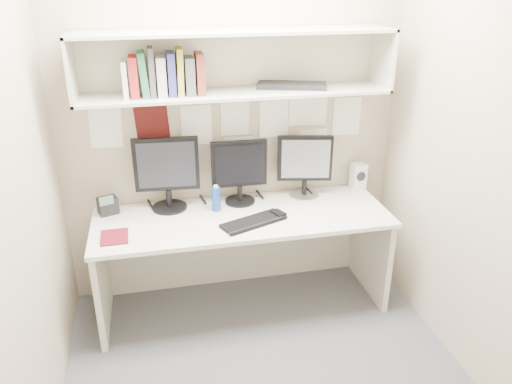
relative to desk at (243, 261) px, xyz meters
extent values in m
cube|color=#49494E|center=(0.00, -0.65, -0.37)|extent=(2.40, 2.00, 0.01)
cube|color=tan|center=(0.00, 0.35, 0.93)|extent=(2.40, 0.02, 2.60)
cube|color=tan|center=(0.00, -1.65, 0.93)|extent=(2.40, 0.02, 2.60)
cube|color=tan|center=(-1.20, -0.65, 0.93)|extent=(0.02, 2.00, 2.60)
cube|color=tan|center=(1.20, -0.65, 0.93)|extent=(0.02, 2.00, 2.60)
cube|color=silver|center=(0.00, -0.01, 0.35)|extent=(2.00, 0.70, 0.03)
cube|color=beige|center=(0.00, 0.32, -0.02)|extent=(1.96, 0.02, 0.70)
cube|color=beige|center=(0.00, 0.16, 1.16)|extent=(2.00, 0.38, 0.02)
cube|color=beige|center=(0.00, 0.16, 1.54)|extent=(2.00, 0.38, 0.02)
cube|color=beige|center=(0.00, 0.34, 1.35)|extent=(2.00, 0.02, 0.40)
cube|color=beige|center=(-0.99, 0.16, 1.35)|extent=(0.02, 0.38, 0.40)
cube|color=beige|center=(0.99, 0.16, 1.35)|extent=(0.02, 0.38, 0.40)
cylinder|color=black|center=(-0.48, 0.21, 0.37)|extent=(0.24, 0.24, 0.02)
cylinder|color=black|center=(-0.48, 0.21, 0.44)|extent=(0.04, 0.04, 0.12)
cube|color=black|center=(-0.48, 0.22, 0.69)|extent=(0.44, 0.07, 0.37)
cube|color=black|center=(-0.48, 0.20, 0.69)|extent=(0.38, 0.03, 0.32)
cylinder|color=black|center=(0.02, 0.21, 0.37)|extent=(0.22, 0.22, 0.02)
cylinder|color=black|center=(0.02, 0.21, 0.43)|extent=(0.04, 0.04, 0.11)
cube|color=black|center=(0.02, 0.22, 0.65)|extent=(0.39, 0.04, 0.33)
cube|color=black|center=(0.02, 0.20, 0.65)|extent=(0.34, 0.01, 0.28)
cylinder|color=#A5A5AA|center=(0.50, 0.21, 0.37)|extent=(0.22, 0.22, 0.02)
cylinder|color=black|center=(0.50, 0.21, 0.43)|extent=(0.04, 0.04, 0.11)
cube|color=black|center=(0.50, 0.22, 0.66)|extent=(0.39, 0.11, 0.33)
cube|color=#A1A1A5|center=(0.50, 0.20, 0.66)|extent=(0.34, 0.07, 0.29)
cube|color=black|center=(0.05, -0.14, 0.37)|extent=(0.47, 0.31, 0.02)
cube|color=black|center=(0.23, -0.07, 0.38)|extent=(0.10, 0.12, 0.03)
cube|color=silver|center=(0.94, 0.26, 0.47)|extent=(0.11, 0.11, 0.20)
cylinder|color=black|center=(0.94, 0.20, 0.49)|extent=(0.07, 0.01, 0.07)
cylinder|color=navy|center=(-0.16, 0.11, 0.45)|extent=(0.06, 0.06, 0.17)
cylinder|color=white|center=(-0.16, 0.11, 0.54)|extent=(0.03, 0.03, 0.02)
cube|color=#5E1019|center=(-0.84, -0.15, 0.37)|extent=(0.17, 0.21, 0.01)
cube|color=black|center=(-0.89, 0.22, 0.42)|extent=(0.15, 0.14, 0.11)
cube|color=#4C6659|center=(-0.89, 0.17, 0.48)|extent=(0.09, 0.04, 0.06)
cube|color=silver|center=(-0.69, 0.15, 1.28)|extent=(0.03, 0.18, 0.22)
cube|color=maroon|center=(-0.63, 0.15, 1.30)|extent=(0.05, 0.18, 0.24)
cube|color=#226642|center=(-0.58, 0.15, 1.31)|extent=(0.04, 0.18, 0.27)
cube|color=#434247|center=(-0.53, 0.15, 1.32)|extent=(0.03, 0.18, 0.29)
cube|color=beige|center=(-0.47, 0.15, 1.29)|extent=(0.05, 0.18, 0.24)
cube|color=navy|center=(-0.41, 0.15, 1.30)|extent=(0.05, 0.18, 0.26)
cube|color=#A29C36|center=(-0.36, 0.15, 1.32)|extent=(0.04, 0.18, 0.28)
cube|color=#48494B|center=(-0.30, 0.15, 1.29)|extent=(0.06, 0.18, 0.23)
cube|color=maroon|center=(-0.23, 0.15, 1.30)|extent=(0.05, 0.18, 0.25)
cube|color=black|center=(0.38, 0.19, 1.19)|extent=(0.49, 0.30, 0.03)
camera|label=1|loc=(-0.56, -2.99, 1.87)|focal=35.00mm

